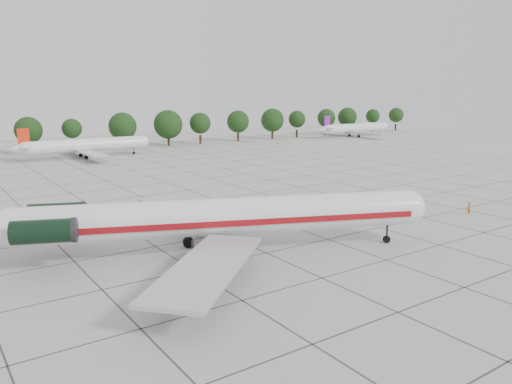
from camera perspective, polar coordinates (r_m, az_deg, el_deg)
ground at (r=59.36m, az=2.94°, el=-3.56°), size 260.00×260.00×0.00m
apron_joints at (r=71.48m, az=-4.40°, el=-0.97°), size 170.00×170.00×0.02m
main_airliner at (r=47.17m, az=-6.79°, el=-2.91°), size 43.57×32.84×10.61m
ground_crew at (r=68.74m, az=23.16°, el=-1.71°), size 0.64×0.47×1.61m
bg_airliner_c at (r=122.72m, az=-18.83°, el=5.07°), size 28.24×27.20×7.40m
bg_airliner_e at (r=173.29m, az=11.36°, el=7.18°), size 28.24×27.20×7.40m
tree_line at (r=132.78m, az=-24.57°, el=6.42°), size 249.86×8.44×10.22m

